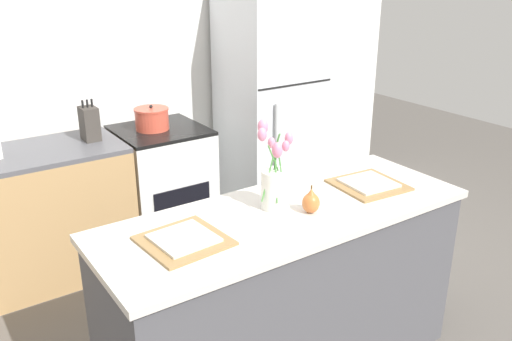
{
  "coord_description": "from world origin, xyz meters",
  "views": [
    {
      "loc": [
        -1.39,
        -1.8,
        1.98
      ],
      "look_at": [
        0.0,
        0.25,
        1.02
      ],
      "focal_mm": 38.0,
      "sensor_mm": 36.0,
      "label": 1
    }
  ],
  "objects": [
    {
      "name": "back_wall",
      "position": [
        0.0,
        2.0,
        1.35
      ],
      "size": [
        5.2,
        0.08,
        2.7
      ],
      "color": "silver",
      "rests_on": "ground_plane"
    },
    {
      "name": "refrigerator",
      "position": [
        1.05,
        1.6,
        0.92
      ],
      "size": [
        0.68,
        0.67,
        1.84
      ],
      "color": "silver",
      "rests_on": "ground_plane"
    },
    {
      "name": "kitchen_island",
      "position": [
        0.0,
        0.0,
        0.45
      ],
      "size": [
        1.8,
        0.66,
        0.9
      ],
      "color": "#4C4C51",
      "rests_on": "ground_plane"
    },
    {
      "name": "flower_vase",
      "position": [
        -0.03,
        0.06,
        1.04
      ],
      "size": [
        0.18,
        0.17,
        0.42
      ],
      "color": "silver",
      "rests_on": "kitchen_island"
    },
    {
      "name": "pear_figurine",
      "position": [
        0.08,
        -0.08,
        0.96
      ],
      "size": [
        0.08,
        0.08,
        0.13
      ],
      "color": "#C66B33",
      "rests_on": "kitchen_island"
    },
    {
      "name": "knife_block",
      "position": [
        -0.38,
        1.62,
        0.99
      ],
      "size": [
        0.1,
        0.14,
        0.27
      ],
      "color": "#3D3833",
      "rests_on": "back_counter"
    },
    {
      "name": "cooking_pot",
      "position": [
        0.05,
        1.61,
        0.96
      ],
      "size": [
        0.24,
        0.24,
        0.18
      ],
      "color": "#CC4C38",
      "rests_on": "stove_range"
    },
    {
      "name": "stove_range",
      "position": [
        0.1,
        1.6,
        0.44
      ],
      "size": [
        0.6,
        0.61,
        0.88
      ],
      "color": "silver",
      "rests_on": "ground_plane"
    },
    {
      "name": "plate_setting_left",
      "position": [
        -0.53,
        0.0,
        0.91
      ],
      "size": [
        0.35,
        0.35,
        0.02
      ],
      "color": "olive",
      "rests_on": "kitchen_island"
    },
    {
      "name": "plate_setting_right",
      "position": [
        0.53,
        0.0,
        0.91
      ],
      "size": [
        0.35,
        0.35,
        0.02
      ],
      "color": "olive",
      "rests_on": "kitchen_island"
    }
  ]
}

